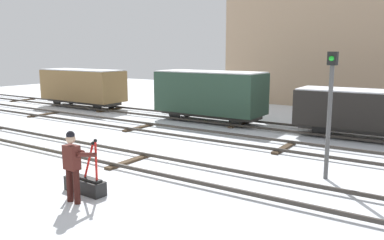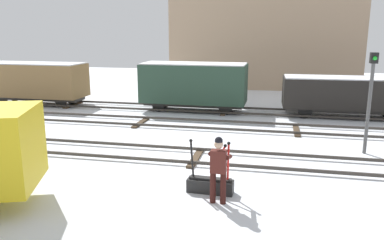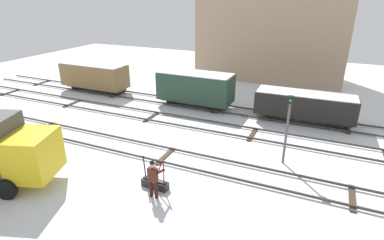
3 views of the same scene
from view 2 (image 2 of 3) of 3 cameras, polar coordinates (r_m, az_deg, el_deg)
ground_plane at (r=13.14m, az=0.56°, el=-5.76°), size 60.00×60.00×0.00m
track_main_line at (r=13.11m, az=0.56°, el=-5.31°), size 44.00×1.94×0.18m
track_siding_near at (r=17.36m, az=3.47°, el=-0.73°), size 44.00×1.94×0.18m
track_siding_far at (r=20.61m, az=4.86°, el=1.46°), size 44.00×1.94×0.18m
switch_lever_frame at (r=10.48m, az=2.73°, el=-9.37°), size 1.26×0.42×1.45m
rail_worker at (r=9.65m, az=3.93°, el=-6.79°), size 0.56×0.66×1.73m
signal_post at (r=14.56m, az=24.79°, el=3.73°), size 0.24×0.32×3.52m
apartment_building at (r=30.86m, az=10.78°, el=16.39°), size 14.01×5.28×12.27m
freight_car_back_track at (r=20.59m, az=21.90°, el=3.60°), size 6.25×2.09×2.01m
freight_car_mid_siding at (r=24.36m, az=-22.11°, el=5.40°), size 5.91×2.12×2.42m
freight_car_near_switch at (r=20.65m, az=0.27°, el=5.34°), size 5.57×2.18×2.57m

